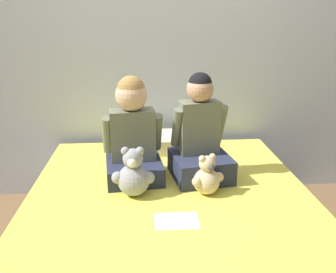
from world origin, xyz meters
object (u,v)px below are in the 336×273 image
object	(u,v)px
bed	(171,239)
child_on_right	(200,139)
teddy_bear_held_by_left_child	(133,175)
teddy_bear_held_by_right_child	(207,177)
sign_card	(177,221)
child_on_left	(133,135)
pillow_at_headboard	(163,142)

from	to	relation	value
bed	child_on_right	bearing A→B (deg)	57.88
teddy_bear_held_by_left_child	teddy_bear_held_by_right_child	world-z (taller)	teddy_bear_held_by_left_child
bed	teddy_bear_held_by_right_child	bearing A→B (deg)	20.09
sign_card	child_on_left	bearing A→B (deg)	112.42
child_on_right	pillow_at_headboard	bearing A→B (deg)	104.05
bed	sign_card	world-z (taller)	sign_card
bed	teddy_bear_held_by_right_child	xyz separation A→B (m)	(0.20, 0.07, 0.33)
pillow_at_headboard	sign_card	size ratio (longest dim) A/B	2.40
teddy_bear_held_by_left_child	teddy_bear_held_by_right_child	xyz separation A→B (m)	(0.40, -0.01, -0.02)
bed	child_on_right	distance (m)	0.59
pillow_at_headboard	bed	bearing A→B (deg)	-90.00
teddy_bear_held_by_right_child	sign_card	distance (m)	0.34
teddy_bear_held_by_right_child	pillow_at_headboard	distance (m)	0.72
bed	child_on_left	size ratio (longest dim) A/B	3.11
teddy_bear_held_by_left_child	bed	bearing A→B (deg)	-19.10
teddy_bear_held_by_right_child	sign_card	bearing A→B (deg)	-146.42
child_on_right	pillow_at_headboard	size ratio (longest dim) A/B	1.24
child_on_left	sign_card	xyz separation A→B (m)	(0.21, -0.51, -0.27)
child_on_right	pillow_at_headboard	distance (m)	0.53
pillow_at_headboard	teddy_bear_held_by_right_child	bearing A→B (deg)	-73.95
bed	pillow_at_headboard	world-z (taller)	pillow_at_headboard
child_on_right	bed	bearing A→B (deg)	-131.18
teddy_bear_held_by_right_child	pillow_at_headboard	size ratio (longest dim) A/B	0.45
teddy_bear_held_by_right_child	child_on_left	bearing A→B (deg)	127.43
pillow_at_headboard	teddy_bear_held_by_left_child	bearing A→B (deg)	-106.18
bed	teddy_bear_held_by_right_child	world-z (taller)	teddy_bear_held_by_right_child
teddy_bear_held_by_left_child	pillow_at_headboard	world-z (taller)	teddy_bear_held_by_left_child
teddy_bear_held_by_left_child	sign_card	world-z (taller)	teddy_bear_held_by_left_child
bed	teddy_bear_held_by_left_child	world-z (taller)	teddy_bear_held_by_left_child
child_on_right	teddy_bear_held_by_right_child	world-z (taller)	child_on_right
child_on_left	pillow_at_headboard	world-z (taller)	child_on_left
child_on_left	teddy_bear_held_by_left_child	world-z (taller)	child_on_left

